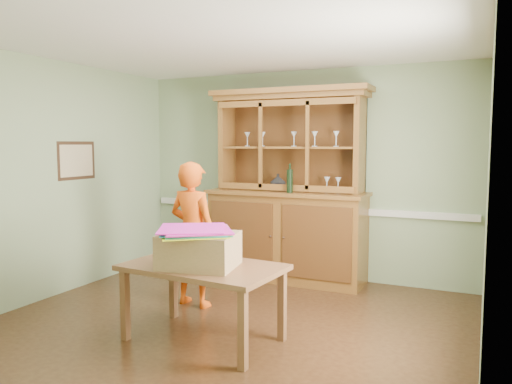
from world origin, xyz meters
The scene contains 14 objects.
floor centered at (0.00, 0.00, 0.00)m, with size 4.50×4.50×0.00m, color #492D17.
ceiling centered at (0.00, 0.00, 2.70)m, with size 4.50×4.50×0.00m, color white.
wall_back centered at (0.00, 2.00, 1.35)m, with size 4.50×4.50×0.00m, color #8AA179.
wall_left centered at (-2.25, 0.00, 1.35)m, with size 4.00×4.00×0.00m, color #8AA179.
wall_right centered at (2.25, 0.00, 1.35)m, with size 4.00×4.00×0.00m, color #8AA179.
wall_front centered at (0.00, -2.00, 1.35)m, with size 4.50×4.50×0.00m, color #8AA179.
chair_rail centered at (0.00, 1.98, 0.90)m, with size 4.41×0.05×0.08m, color silver.
framed_map centered at (-2.23, 0.30, 1.55)m, with size 0.03×0.60×0.46m.
window_panel centered at (2.23, -0.30, 1.50)m, with size 0.03×0.96×1.36m.
china_hutch centered at (-0.07, 1.72, 0.85)m, with size 2.08×0.69×2.44m.
dining_table centered at (0.00, -0.51, 0.61)m, with size 1.43×0.93×0.69m.
cardboard_box centered at (0.01, -0.58, 0.83)m, with size 0.63×0.50×0.29m, color #A57C55.
kite_stack centered at (-0.01, -0.61, 1.01)m, with size 0.76×0.76×0.05m.
person centered at (-0.61, 0.30, 0.78)m, with size 0.57×0.37×1.56m, color #F0550F.
Camera 1 is at (2.24, -4.23, 1.75)m, focal length 35.00 mm.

